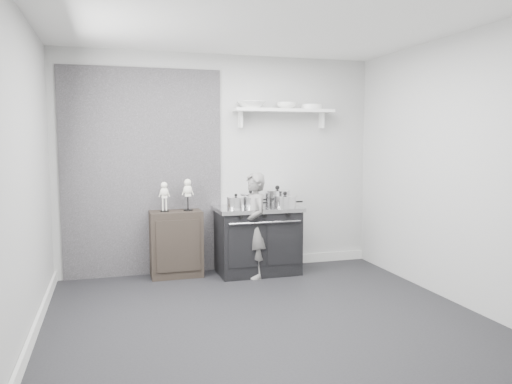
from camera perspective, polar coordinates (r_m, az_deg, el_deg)
ground at (r=4.84m, az=0.72°, el=-13.95°), size 4.00×4.00×0.00m
room_shell at (r=4.66m, az=-0.84°, el=5.86°), size 4.02×3.62×2.71m
wall_shelf at (r=6.40m, az=3.19°, el=9.20°), size 1.30×0.26×0.24m
stove at (r=6.20m, az=0.18°, el=-5.46°), size 1.04×0.65×0.83m
side_cabinet at (r=6.13m, az=-9.11°, el=-5.86°), size 0.61×0.36×0.80m
child at (r=5.97m, az=-0.21°, el=-3.84°), size 0.34×0.48×1.26m
pot_front_left at (r=5.96m, az=-2.31°, el=-1.21°), size 0.30×0.22×0.18m
pot_back_left at (r=6.24m, az=-0.64°, el=-0.85°), size 0.35×0.26×0.19m
pot_back_right at (r=6.29m, az=2.46°, el=-0.61°), size 0.42×0.33×0.25m
pot_front_right at (r=6.03m, az=3.33°, el=-1.09°), size 0.37×0.28×0.20m
pot_front_center at (r=5.97m, az=-0.37°, el=-1.20°), size 0.28×0.19×0.17m
skeleton_full at (r=6.02m, az=-10.43°, el=-0.29°), size 0.11×0.07×0.41m
skeleton_torso at (r=6.05m, az=-7.80°, el=-0.04°), size 0.12×0.08×0.44m
bowl_large at (r=6.27m, az=-0.54°, el=9.94°), size 0.34×0.34×0.08m
bowl_small at (r=6.41m, az=3.51°, el=9.83°), size 0.25×0.25×0.08m
plate_stack at (r=6.54m, az=6.39°, el=9.65°), size 0.27×0.27×0.06m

